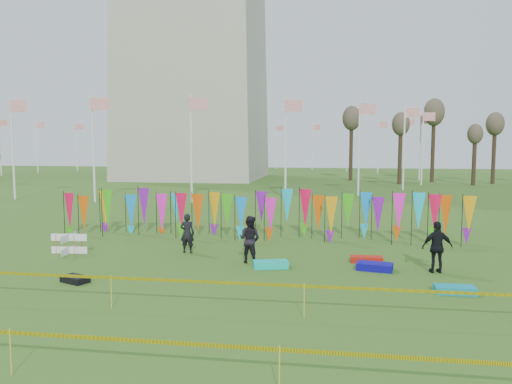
# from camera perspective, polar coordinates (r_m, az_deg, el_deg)

# --- Properties ---
(ground) EXTENTS (160.00, 160.00, 0.00)m
(ground) POSITION_cam_1_polar(r_m,az_deg,el_deg) (15.95, -5.02, -10.22)
(ground) COLOR #2E5217
(ground) RESTS_ON ground
(flagpole_ring) EXTENTS (57.40, 56.16, 8.00)m
(flagpole_ring) POSITION_cam_1_polar(r_m,az_deg,el_deg) (65.35, -6.87, 5.10)
(flagpole_ring) COLOR silver
(flagpole_ring) RESTS_ON ground
(banner_row) EXTENTS (18.64, 0.64, 2.11)m
(banner_row) POSITION_cam_1_polar(r_m,az_deg,el_deg) (22.93, 0.17, -2.27)
(banner_row) COLOR black
(banner_row) RESTS_ON ground
(caution_tape_near) EXTENTS (26.00, 0.02, 0.90)m
(caution_tape_near) POSITION_cam_1_polar(r_m,az_deg,el_deg) (13.15, -9.05, -10.14)
(caution_tape_near) COLOR #E3D804
(caution_tape_near) RESTS_ON ground
(caution_tape_far) EXTENTS (26.00, 0.02, 0.90)m
(caution_tape_far) POSITION_cam_1_polar(r_m,az_deg,el_deg) (9.70, -16.44, -16.02)
(caution_tape_far) COLOR #E3D804
(caution_tape_far) RESTS_ON ground
(box_kite) EXTENTS (0.74, 0.74, 0.82)m
(box_kite) POSITION_cam_1_polar(r_m,az_deg,el_deg) (21.09, -20.59, -5.55)
(box_kite) COLOR red
(box_kite) RESTS_ON ground
(person_left) EXTENTS (0.59, 0.44, 1.58)m
(person_left) POSITION_cam_1_polar(r_m,az_deg,el_deg) (20.07, -7.86, -4.69)
(person_left) COLOR black
(person_left) RESTS_ON ground
(person_mid) EXTENTS (0.95, 0.74, 1.73)m
(person_mid) POSITION_cam_1_polar(r_m,az_deg,el_deg) (18.24, -0.73, -5.43)
(person_mid) COLOR black
(person_mid) RESTS_ON ground
(person_right) EXTENTS (1.10, 0.73, 1.75)m
(person_right) POSITION_cam_1_polar(r_m,az_deg,el_deg) (17.87, 20.01, -5.95)
(person_right) COLOR black
(person_right) RESTS_ON ground
(kite_bag_turquoise) EXTENTS (1.31, 0.89, 0.24)m
(kite_bag_turquoise) POSITION_cam_1_polar(r_m,az_deg,el_deg) (17.65, 1.68, -8.26)
(kite_bag_turquoise) COLOR #0DD1C0
(kite_bag_turquoise) RESTS_ON ground
(kite_bag_blue) EXTENTS (1.29, 0.86, 0.25)m
(kite_bag_blue) POSITION_cam_1_polar(r_m,az_deg,el_deg) (17.78, 13.41, -8.29)
(kite_bag_blue) COLOR #0E0997
(kite_bag_blue) RESTS_ON ground
(kite_bag_red) EXTENTS (1.16, 0.55, 0.21)m
(kite_bag_red) POSITION_cam_1_polar(r_m,az_deg,el_deg) (18.89, 12.53, -7.53)
(kite_bag_red) COLOR red
(kite_bag_red) RESTS_ON ground
(kite_bag_black) EXTENTS (0.99, 0.79, 0.20)m
(kite_bag_black) POSITION_cam_1_polar(r_m,az_deg,el_deg) (16.83, -19.97, -9.34)
(kite_bag_black) COLOR black
(kite_bag_black) RESTS_ON ground
(kite_bag_teal) EXTENTS (1.14, 0.55, 0.22)m
(kite_bag_teal) POSITION_cam_1_polar(r_m,az_deg,el_deg) (15.80, 21.77, -10.33)
(kite_bag_teal) COLOR #0B8DA5
(kite_bag_teal) RESTS_ON ground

